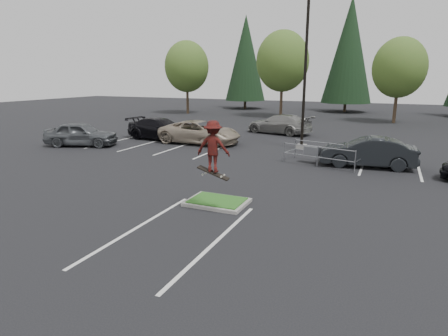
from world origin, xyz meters
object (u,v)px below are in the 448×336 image
at_px(car_r_charc, 368,152).
at_px(conif_a, 246,58).
at_px(skateboarder, 213,147).
at_px(decid_a, 187,68).
at_px(conif_b, 349,50).
at_px(decid_c, 399,70).
at_px(car_l_tan, 200,132).
at_px(cart_corral, 315,151).
at_px(decid_b, 282,63).
at_px(car_l_grey, 81,134).
at_px(light_pole, 305,77).
at_px(car_far_silver, 280,124).
at_px(car_l_black, 160,129).

bearing_deg(car_r_charc, conif_a, -155.24).
bearing_deg(car_r_charc, skateboarder, -30.66).
height_order(decid_a, conif_b, conif_b).
bearing_deg(skateboarder, decid_c, -107.89).
bearing_deg(skateboarder, car_l_tan, -68.20).
bearing_deg(decid_c, conif_b, 119.32).
bearing_deg(car_l_tan, conif_a, 15.81).
height_order(decid_a, cart_corral, decid_a).
xyz_separation_m(car_l_tan, car_r_charc, (11.20, -2.68, -0.02)).
bearing_deg(cart_corral, conif_a, 130.00).
xyz_separation_m(decid_b, decid_c, (12.00, -0.70, -0.79)).
bearing_deg(car_l_grey, conif_a, -18.91).
distance_m(conif_b, skateboarder, 41.86).
relative_size(light_pole, conif_a, 0.78).
bearing_deg(skateboarder, car_far_silver, -88.64).
xyz_separation_m(decid_c, conif_b, (-5.99, 10.67, 2.59)).
bearing_deg(decid_a, car_l_tan, -58.60).
bearing_deg(conif_b, light_pole, -88.99).
bearing_deg(car_l_black, car_r_charc, -94.15).
relative_size(conif_b, cart_corral, 3.49).
relative_size(conif_a, car_l_grey, 2.74).
xyz_separation_m(decid_c, car_l_black, (-15.99, -18.33, -4.46)).
height_order(decid_c, car_r_charc, decid_c).
xyz_separation_m(cart_corral, skateboarder, (-1.74, -9.10, 1.65)).
relative_size(cart_corral, car_l_tan, 0.72).
bearing_deg(car_l_tan, car_r_charc, -102.23).
xyz_separation_m(skateboarder, car_l_grey, (-13.83, 8.11, -1.54)).
bearing_deg(decid_c, car_l_tan, -123.80).
relative_size(decid_b, skateboarder, 4.89).
bearing_deg(decid_a, skateboarder, -59.42).
bearing_deg(car_l_tan, light_pole, -82.05).
bearing_deg(car_l_grey, conif_b, -41.79).
bearing_deg(car_l_grey, decid_c, -60.40).
height_order(light_pole, conif_a, conif_a).
xyz_separation_m(conif_b, car_far_silver, (-2.63, -22.50, -7.06)).
bearing_deg(decid_b, car_l_black, -101.84).
bearing_deg(cart_corral, conif_b, 106.92).
relative_size(skateboarder, car_l_grey, 0.42).
relative_size(decid_c, car_l_black, 1.53).
height_order(conif_a, conif_b, conif_b).
distance_m(decid_c, conif_a, 22.50).
bearing_deg(skateboarder, conif_b, -97.03).
height_order(decid_c, car_l_black, decid_c).
bearing_deg(conif_b, skateboarder, -89.55).
distance_m(car_l_black, car_r_charc, 15.00).
height_order(light_pole, car_far_silver, light_pole).
bearing_deg(decid_b, light_pole, -70.65).
height_order(decid_b, decid_c, decid_b).
xyz_separation_m(decid_a, car_r_charc, (22.71, -21.54, -4.80)).
distance_m(decid_a, conif_b, 20.95).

